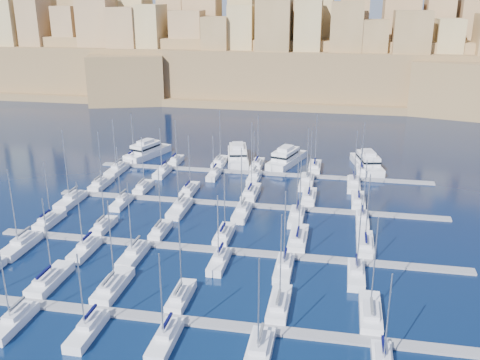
% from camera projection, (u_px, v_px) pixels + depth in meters
% --- Properties ---
extents(ground, '(600.00, 600.00, 0.00)m').
position_uv_depth(ground, '(235.00, 224.00, 104.84)').
color(ground, black).
rests_on(ground, ground).
extents(pontoon_near, '(84.00, 2.00, 0.40)m').
position_uv_depth(pontoon_near, '(187.00, 321.00, 73.20)').
color(pontoon_near, slate).
rests_on(pontoon_near, ground).
extents(pontoon_mid_near, '(84.00, 2.00, 0.40)m').
position_uv_depth(pontoon_mid_near, '(222.00, 250.00, 93.63)').
color(pontoon_mid_near, slate).
rests_on(pontoon_mid_near, ground).
extents(pontoon_mid_far, '(84.00, 2.00, 0.40)m').
position_uv_depth(pontoon_mid_far, '(245.00, 205.00, 114.07)').
color(pontoon_mid_far, slate).
rests_on(pontoon_mid_far, ground).
extents(pontoon_far, '(84.00, 2.00, 0.40)m').
position_uv_depth(pontoon_far, '(260.00, 173.00, 134.50)').
color(pontoon_far, slate).
rests_on(pontoon_far, ground).
extents(sailboat_1, '(3.06, 10.19, 14.30)m').
position_uv_depth(sailboat_1, '(50.00, 280.00, 82.78)').
color(sailboat_1, white).
rests_on(sailboat_1, ground).
extents(sailboat_2, '(3.05, 10.16, 14.69)m').
position_uv_depth(sailboat_2, '(113.00, 286.00, 80.92)').
color(sailboat_2, white).
rests_on(sailboat_2, ground).
extents(sailboat_3, '(2.53, 8.42, 13.25)m').
position_uv_depth(sailboat_3, '(181.00, 296.00, 78.19)').
color(sailboat_3, white).
rests_on(sailboat_3, ground).
extents(sailboat_4, '(2.83, 9.42, 14.70)m').
position_uv_depth(sailboat_4, '(279.00, 305.00, 76.08)').
color(sailboat_4, white).
rests_on(sailboat_4, ground).
extents(sailboat_5, '(2.97, 9.90, 15.16)m').
position_uv_depth(sailboat_5, '(370.00, 313.00, 74.04)').
color(sailboat_5, white).
rests_on(sailboat_5, ground).
extents(sailboat_7, '(2.67, 8.89, 14.26)m').
position_uv_depth(sailboat_7, '(13.00, 322.00, 72.11)').
color(sailboat_7, white).
rests_on(sailboat_7, ground).
extents(sailboat_8, '(2.61, 8.70, 12.46)m').
position_uv_depth(sailboat_8, '(87.00, 330.00, 70.30)').
color(sailboat_8, white).
rests_on(sailboat_8, ground).
extents(sailboat_9, '(2.60, 8.67, 13.52)m').
position_uv_depth(sailboat_9, '(165.00, 339.00, 68.42)').
color(sailboat_9, white).
rests_on(sailboat_9, ground).
extents(sailboat_10, '(3.00, 10.00, 14.39)m').
position_uv_depth(sailboat_10, '(259.00, 354.00, 65.62)').
color(sailboat_10, white).
rests_on(sailboat_10, ground).
extents(sailboat_12, '(2.60, 8.66, 12.86)m').
position_uv_depth(sailboat_12, '(49.00, 221.00, 104.69)').
color(sailboat_12, white).
rests_on(sailboat_12, ground).
extents(sailboat_13, '(2.35, 7.84, 12.06)m').
position_uv_depth(sailboat_13, '(104.00, 226.00, 102.26)').
color(sailboat_13, white).
rests_on(sailboat_13, ground).
extents(sailboat_14, '(2.35, 7.85, 13.44)m').
position_uv_depth(sailboat_14, '(160.00, 230.00, 100.24)').
color(sailboat_14, white).
rests_on(sailboat_14, ground).
extents(sailboat_15, '(2.66, 8.86, 13.30)m').
position_uv_depth(sailboat_15, '(224.00, 234.00, 98.53)').
color(sailboat_15, white).
rests_on(sailboat_15, ground).
extents(sailboat_16, '(3.13, 10.43, 16.24)m').
position_uv_depth(sailboat_16, '(298.00, 238.00, 96.83)').
color(sailboat_16, white).
rests_on(sailboat_16, ground).
extents(sailboat_17, '(2.95, 9.82, 14.01)m').
position_uv_depth(sailboat_17, '(365.00, 245.00, 94.45)').
color(sailboat_17, white).
rests_on(sailboat_17, ground).
extents(sailboat_18, '(3.02, 10.07, 15.35)m').
position_uv_depth(sailboat_18, '(21.00, 245.00, 94.20)').
color(sailboat_18, white).
rests_on(sailboat_18, ground).
extents(sailboat_19, '(2.60, 8.68, 13.63)m').
position_uv_depth(sailboat_19, '(85.00, 249.00, 92.73)').
color(sailboat_19, white).
rests_on(sailboat_19, ground).
extents(sailboat_20, '(2.81, 9.36, 14.31)m').
position_uv_depth(sailboat_20, '(134.00, 255.00, 90.80)').
color(sailboat_20, white).
rests_on(sailboat_20, ground).
extents(sailboat_21, '(2.54, 8.47, 12.90)m').
position_uv_depth(sailboat_21, '(219.00, 261.00, 88.58)').
color(sailboat_21, white).
rests_on(sailboat_21, ground).
extents(sailboat_22, '(2.70, 9.01, 14.49)m').
position_uv_depth(sailboat_22, '(284.00, 268.00, 86.40)').
color(sailboat_22, white).
rests_on(sailboat_22, ground).
extents(sailboat_23, '(2.67, 8.89, 14.72)m').
position_uv_depth(sailboat_23, '(356.00, 274.00, 84.42)').
color(sailboat_23, white).
rests_on(sailboat_23, ground).
extents(sailboat_24, '(2.70, 9.00, 13.43)m').
position_uv_depth(sailboat_24, '(101.00, 184.00, 125.15)').
color(sailboat_24, white).
rests_on(sailboat_24, ground).
extents(sailboat_25, '(2.44, 8.15, 12.83)m').
position_uv_depth(sailboat_25, '(144.00, 187.00, 122.88)').
color(sailboat_25, white).
rests_on(sailboat_25, ground).
extents(sailboat_26, '(2.63, 8.77, 13.72)m').
position_uv_depth(sailboat_26, '(189.00, 190.00, 121.23)').
color(sailboat_26, white).
rests_on(sailboat_26, ground).
extents(sailboat_27, '(3.07, 10.25, 17.00)m').
position_uv_depth(sailboat_27, '(251.00, 193.00, 119.39)').
color(sailboat_27, white).
rests_on(sailboat_27, ground).
extents(sailboat_28, '(2.87, 9.56, 15.80)m').
position_uv_depth(sailboat_28, '(309.00, 197.00, 116.77)').
color(sailboat_28, white).
rests_on(sailboat_28, ground).
extents(sailboat_29, '(2.80, 9.34, 13.16)m').
position_uv_depth(sailboat_29, '(358.00, 201.00, 114.81)').
color(sailboat_29, white).
rests_on(sailboat_29, ground).
extents(sailboat_30, '(2.97, 9.88, 16.83)m').
position_uv_depth(sailboat_30, '(71.00, 200.00, 115.05)').
color(sailboat_30, white).
rests_on(sailboat_30, ground).
extents(sailboat_31, '(2.35, 7.82, 13.38)m').
position_uv_depth(sailboat_31, '(122.00, 202.00, 114.02)').
color(sailboat_31, white).
rests_on(sailboat_31, ground).
extents(sailboat_32, '(2.98, 9.94, 14.14)m').
position_uv_depth(sailboat_32, '(180.00, 208.00, 110.70)').
color(sailboat_32, white).
rests_on(sailboat_32, ground).
extents(sailboat_33, '(2.79, 9.31, 14.80)m').
position_uv_depth(sailboat_33, '(242.00, 212.00, 108.66)').
color(sailboat_33, white).
rests_on(sailboat_33, ground).
extents(sailboat_34, '(2.84, 9.46, 15.00)m').
position_uv_depth(sailboat_34, '(297.00, 216.00, 106.61)').
color(sailboat_34, white).
rests_on(sailboat_34, ground).
extents(sailboat_35, '(2.45, 8.17, 13.51)m').
position_uv_depth(sailboat_35, '(362.00, 220.00, 104.92)').
color(sailboat_35, white).
rests_on(sailboat_35, ground).
extents(sailboat_36, '(2.54, 8.47, 13.08)m').
position_uv_depth(sailboat_36, '(133.00, 158.00, 145.46)').
color(sailboat_36, white).
rests_on(sailboat_36, ground).
extents(sailboat_37, '(2.32, 7.74, 11.93)m').
position_uv_depth(sailboat_37, '(176.00, 161.00, 142.95)').
color(sailboat_37, white).
rests_on(sailboat_37, ground).
extents(sailboat_38, '(2.79, 9.28, 14.85)m').
position_uv_depth(sailboat_38, '(220.00, 162.00, 141.54)').
color(sailboat_38, white).
rests_on(sailboat_38, ground).
extents(sailboat_39, '(2.72, 9.06, 13.98)m').
position_uv_depth(sailboat_39, '(257.00, 164.00, 139.64)').
color(sailboat_39, white).
rests_on(sailboat_39, ground).
extents(sailboat_40, '(2.93, 9.78, 14.72)m').
position_uv_depth(sailboat_40, '(315.00, 167.00, 137.32)').
color(sailboat_40, white).
rests_on(sailboat_40, ground).
extents(sailboat_41, '(2.43, 8.10, 13.29)m').
position_uv_depth(sailboat_41, '(361.00, 171.00, 134.48)').
color(sailboat_41, white).
rests_on(sailboat_41, ground).
extents(sailboat_42, '(2.93, 9.78, 14.17)m').
position_uv_depth(sailboat_42, '(117.00, 170.00, 135.33)').
color(sailboat_42, white).
rests_on(sailboat_42, ground).
extents(sailboat_43, '(2.52, 8.40, 12.33)m').
position_uv_depth(sailboat_43, '(163.00, 172.00, 133.87)').
color(sailboat_43, white).
rests_on(sailboat_43, ground).
extents(sailboat_44, '(2.29, 7.63, 10.96)m').
position_uv_depth(sailboat_44, '(214.00, 174.00, 131.89)').
color(sailboat_44, white).
rests_on(sailboat_44, ground).
extents(sailboat_45, '(2.58, 8.59, 12.82)m').
position_uv_depth(sailboat_45, '(254.00, 177.00, 129.64)').
color(sailboat_45, white).
rests_on(sailboat_45, ground).
extents(sailboat_46, '(3.12, 10.41, 14.26)m').
position_uv_depth(sailboat_46, '(307.00, 182.00, 126.53)').
color(sailboat_46, white).
rests_on(sailboat_46, ground).
extents(sailboat_47, '(2.92, 9.72, 14.07)m').
position_uv_depth(sailboat_47, '(354.00, 184.00, 124.91)').
color(sailboat_47, white).
rests_on(sailboat_47, ground).
extents(motor_yacht_a, '(9.39, 16.43, 5.25)m').
position_uv_depth(motor_yacht_a, '(147.00, 151.00, 148.34)').
color(motor_yacht_a, white).
rests_on(motor_yacht_a, ground).
extents(motor_yacht_b, '(8.90, 18.27, 5.25)m').
position_uv_depth(motor_yacht_b, '(238.00, 155.00, 144.61)').
color(motor_yacht_b, white).
rests_on(motor_yacht_b, ground).
extents(motor_yacht_c, '(9.62, 17.39, 5.25)m').
position_uv_depth(motor_yacht_c, '(286.00, 158.00, 141.86)').
color(motor_yacht_c, white).
rests_on(motor_yacht_c, ground).
extents(motor_yacht_d, '(8.48, 17.19, 5.25)m').
position_uv_depth(motor_yacht_d, '(367.00, 162.00, 138.06)').
color(motor_yacht_d, white).
rests_on(motor_yacht_d, ground).
extents(fortified_city, '(460.00, 108.95, 59.52)m').
position_uv_depth(fortified_city, '(301.00, 60.00, 244.29)').
color(fortified_city, brown).
rests_on(fortified_city, ground).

